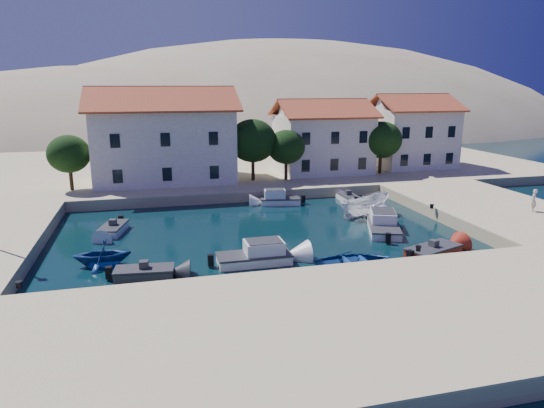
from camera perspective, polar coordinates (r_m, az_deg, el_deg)
The scene contains 21 objects.
ground at distance 27.55m, azimuth 2.93°, elevation -9.41°, with size 400.00×400.00×0.00m, color black.
quay_south at distance 22.24m, azimuth 7.66°, elevation -14.06°, with size 52.00×12.00×1.00m, color #C4B086.
quay_east at distance 45.43m, azimuth 24.41°, elevation -0.62°, with size 11.00×20.00×1.00m, color #C4B086.
quay_north at distance 63.74m, azimuth -5.49°, elevation 4.40°, with size 80.00×36.00×1.00m, color #C4B086.
hills at distance 154.30m, azimuth -3.43°, elevation 0.95°, with size 254.00×176.00×99.00m.
building_left at distance 52.41m, azimuth -12.64°, elevation 8.09°, with size 14.70×9.45×9.70m.
building_mid at distance 56.93m, azimuth 5.94°, elevation 8.06°, with size 10.50×8.40×8.30m.
building_right at distance 62.93m, azimuth 16.05°, elevation 8.37°, with size 9.45×8.40×8.80m.
trees at distance 51.42m, azimuth -0.61°, elevation 7.09°, with size 37.30×5.30×6.45m.
bollards at distance 31.43m, azimuth 5.76°, elevation -4.25°, with size 29.36×9.56×0.30m.
motorboat_grey_sw at distance 29.18m, azimuth -14.78°, elevation -7.88°, with size 3.51×1.85×1.25m.
cabin_cruiser_south at distance 30.44m, azimuth -2.13°, elevation -6.13°, with size 4.63×1.98×1.60m.
rowboat_south at distance 30.34m, azimuth 9.61°, elevation -7.35°, with size 3.44×4.82×1.00m, color navy.
motorboat_red_se at distance 33.53m, azimuth 18.43°, elevation -5.29°, with size 4.25×2.97×1.25m.
cabin_cruiser_east at distance 37.92m, azimuth 12.98°, elevation -2.44°, with size 3.96×5.78×1.60m.
boat_east at distance 42.06m, azimuth 10.80°, elevation -1.39°, with size 1.96×5.20×2.01m, color white.
motorboat_white_ne at distance 47.19m, azimuth 8.95°, elevation 0.71°, with size 1.48×3.07×1.25m.
rowboat_west at distance 32.01m, azimuth -19.27°, elevation -6.82°, with size 2.97×3.44×1.81m, color navy.
motorboat_white_west at distance 38.51m, azimuth -18.17°, elevation -2.81°, with size 2.28×3.66×1.25m.
cabin_cruiser_north at distance 45.27m, azimuth 0.97°, elevation 0.55°, with size 3.92×2.17×1.60m.
pedestrian at distance 43.95m, azimuth 28.41°, elevation 0.38°, with size 0.67×0.44×1.82m, color beige.
Camera 1 is at (-7.61, -24.15, 10.85)m, focal length 32.00 mm.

